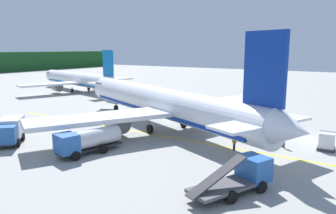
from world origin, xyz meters
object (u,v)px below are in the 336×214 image
(service_truck_baggage, at_px, (88,140))
(crew_marshaller, at_px, (284,138))
(airliner_mid_apron, at_px, (79,80))
(crew_loader_left, at_px, (234,141))
(service_truck_fuel, at_px, (242,176))
(service_truck_pushback, at_px, (10,130))
(cargo_container_near, at_px, (327,141))
(crew_loader_right, at_px, (242,122))
(airliner_foreground, at_px, (163,103))

(service_truck_baggage, bearing_deg, crew_marshaller, -51.51)
(airliner_mid_apron, relative_size, crew_loader_left, 20.75)
(service_truck_fuel, height_order, service_truck_pushback, service_truck_fuel)
(cargo_container_near, height_order, crew_marshaller, cargo_container_near)
(crew_loader_right, bearing_deg, cargo_container_near, -108.90)
(service_truck_fuel, relative_size, crew_loader_left, 4.22)
(service_truck_fuel, bearing_deg, crew_loader_right, 20.33)
(service_truck_baggage, bearing_deg, crew_loader_right, -27.96)
(cargo_container_near, bearing_deg, crew_loader_right, 71.10)
(service_truck_fuel, height_order, crew_loader_left, service_truck_fuel)
(crew_loader_right, bearing_deg, airliner_foreground, 121.41)
(airliner_mid_apron, bearing_deg, crew_loader_left, -115.69)
(crew_loader_right, bearing_deg, service_truck_fuel, -159.67)
(airliner_mid_apron, bearing_deg, cargo_container_near, -107.80)
(airliner_mid_apron, height_order, crew_loader_right, airliner_mid_apron)
(service_truck_fuel, distance_m, crew_loader_left, 9.60)
(service_truck_baggage, bearing_deg, crew_loader_left, -53.72)
(airliner_mid_apron, xyz_separation_m, crew_marshaller, (-20.09, -53.85, -1.86))
(service_truck_pushback, relative_size, crew_loader_right, 3.24)
(airliner_foreground, height_order, crew_marshaller, airliner_foreground)
(airliner_mid_apron, height_order, crew_marshaller, airliner_mid_apron)
(crew_loader_left, bearing_deg, airliner_foreground, 71.94)
(airliner_mid_apron, distance_m, service_truck_baggage, 50.13)
(airliner_foreground, distance_m, crew_marshaller, 15.41)
(crew_marshaller, distance_m, crew_loader_right, 8.26)
(service_truck_pushback, distance_m, crew_loader_right, 27.78)
(service_truck_baggage, height_order, crew_loader_right, service_truck_baggage)
(service_truck_baggage, bearing_deg, service_truck_fuel, -89.78)
(airliner_mid_apron, xyz_separation_m, crew_loader_left, (-23.99, -49.87, -1.88))
(cargo_container_near, distance_m, crew_marshaller, 4.23)
(airliner_mid_apron, bearing_deg, service_truck_baggage, -130.81)
(airliner_foreground, xyz_separation_m, crew_loader_right, (5.33, -8.73, -2.42))
(crew_loader_left, bearing_deg, crew_loader_right, 15.61)
(service_truck_fuel, distance_m, service_truck_baggage, 15.99)
(service_truck_fuel, height_order, service_truck_baggage, service_truck_fuel)
(crew_loader_left, bearing_deg, service_truck_fuel, -155.08)
(service_truck_pushback, relative_size, crew_loader_left, 3.19)
(airliner_mid_apron, height_order, cargo_container_near, airliner_mid_apron)
(service_truck_baggage, xyz_separation_m, crew_loader_right, (17.76, -9.43, -0.43))
(airliner_foreground, bearing_deg, crew_loader_left, -108.06)
(airliner_foreground, xyz_separation_m, service_truck_baggage, (-12.43, 0.70, -1.99))
(crew_marshaller, height_order, crew_loader_right, crew_marshaller)
(cargo_container_near, bearing_deg, airliner_mid_apron, 72.20)
(cargo_container_near, bearing_deg, service_truck_baggage, 125.54)
(service_truck_fuel, relative_size, crew_marshaller, 4.14)
(service_truck_pushback, height_order, crew_marshaller, service_truck_pushback)
(cargo_container_near, xyz_separation_m, crew_marshaller, (-1.53, 3.94, 0.08))
(service_truck_pushback, bearing_deg, crew_marshaller, -59.95)
(airliner_foreground, bearing_deg, service_truck_pushback, 144.33)
(crew_loader_left, height_order, crew_loader_right, crew_loader_left)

